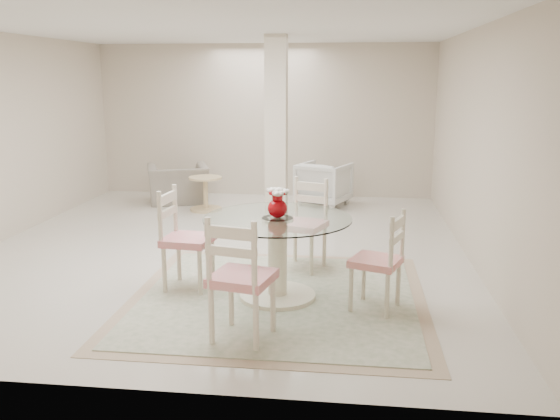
# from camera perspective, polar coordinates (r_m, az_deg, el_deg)

# --- Properties ---
(ground) EXTENTS (7.00, 7.00, 0.00)m
(ground) POSITION_cam_1_polar(r_m,az_deg,el_deg) (7.59, -5.34, -3.66)
(ground) COLOR silver
(ground) RESTS_ON ground
(room_shell) EXTENTS (6.02, 7.02, 2.71)m
(room_shell) POSITION_cam_1_polar(r_m,az_deg,el_deg) (7.28, -5.65, 10.48)
(room_shell) COLOR beige
(room_shell) RESTS_ON ground
(column) EXTENTS (0.30, 0.30, 2.70)m
(column) POSITION_cam_1_polar(r_m,az_deg,el_deg) (8.51, -0.35, 7.46)
(column) COLOR beige
(column) RESTS_ON ground
(area_rug) EXTENTS (2.89, 2.89, 0.02)m
(area_rug) POSITION_cam_1_polar(r_m,az_deg,el_deg) (5.89, -0.24, -8.45)
(area_rug) COLOR tan
(area_rug) RESTS_ON ground
(dining_table) EXTENTS (1.42, 1.42, 0.82)m
(dining_table) POSITION_cam_1_polar(r_m,az_deg,el_deg) (5.76, -0.24, -4.63)
(dining_table) COLOR #F0EBC5
(dining_table) RESTS_ON ground
(red_vase) EXTENTS (0.22, 0.21, 0.29)m
(red_vase) POSITION_cam_1_polar(r_m,az_deg,el_deg) (5.62, -0.24, 0.69)
(red_vase) COLOR #AD050C
(red_vase) RESTS_ON dining_table
(dining_chair_east) EXTENTS (0.54, 0.54, 1.05)m
(dining_chair_east) POSITION_cam_1_polar(r_m,az_deg,el_deg) (5.50, 9.91, -4.21)
(dining_chair_east) COLOR beige
(dining_chair_east) RESTS_ON ground
(dining_chair_north) EXTENTS (0.57, 0.57, 1.12)m
(dining_chair_north) POSITION_cam_1_polar(r_m,az_deg,el_deg) (6.65, 2.51, -0.69)
(dining_chair_north) COLOR beige
(dining_chair_north) RESTS_ON ground
(dining_chair_west) EXTENTS (0.51, 0.51, 1.15)m
(dining_chair_west) POSITION_cam_1_polar(r_m,az_deg,el_deg) (6.07, -9.52, -2.03)
(dining_chair_west) COLOR beige
(dining_chair_west) RESTS_ON ground
(dining_chair_south) EXTENTS (0.56, 0.56, 1.18)m
(dining_chair_south) POSITION_cam_1_polar(r_m,az_deg,el_deg) (4.77, -4.02, -5.81)
(dining_chair_south) COLOR #F2E2C7
(dining_chair_south) RESTS_ON ground
(recliner_taupe) EXTENTS (1.24, 1.16, 0.65)m
(recliner_taupe) POSITION_cam_1_polar(r_m,az_deg,el_deg) (10.34, -9.78, 2.49)
(recliner_taupe) COLOR gray
(recliner_taupe) RESTS_ON ground
(armchair_white) EXTENTS (1.02, 1.03, 0.72)m
(armchair_white) POSITION_cam_1_polar(r_m,az_deg,el_deg) (10.05, 4.24, 2.56)
(armchair_white) COLOR white
(armchair_white) RESTS_ON ground
(side_table) EXTENTS (0.53, 0.53, 0.55)m
(side_table) POSITION_cam_1_polar(r_m,az_deg,el_deg) (9.67, -7.16, 1.45)
(side_table) COLOR #D3B182
(side_table) RESTS_ON ground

